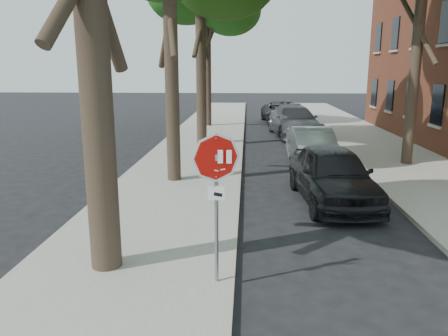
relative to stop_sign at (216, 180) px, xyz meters
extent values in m
plane|color=black|center=(0.70, 0.03, -1.95)|extent=(120.00, 120.00, 0.00)
cube|color=gray|center=(-1.80, 12.03, -1.89)|extent=(4.00, 55.00, 0.12)
cube|color=gray|center=(6.70, 12.03, -1.89)|extent=(4.00, 55.00, 0.12)
cube|color=#9E9384|center=(0.25, 12.03, -1.88)|extent=(0.12, 55.00, 0.13)
cube|color=#9E9384|center=(4.65, 12.03, -1.88)|extent=(0.12, 55.00, 0.13)
cylinder|color=gray|center=(0.00, 0.03, -0.53)|extent=(0.06, 0.06, 2.60)
cube|color=#99999E|center=(0.00, 0.00, 0.37)|extent=(0.05, 0.06, 0.10)
cylinder|color=#99999E|center=(0.00, -0.01, 0.37)|extent=(0.76, 0.32, 0.82)
cylinder|color=white|center=(0.00, -0.02, 0.37)|extent=(0.76, 0.32, 0.82)
cylinder|color=red|center=(0.00, -0.03, 0.37)|extent=(0.68, 0.29, 0.74)
cube|color=white|center=(-0.21, -0.04, 0.39)|extent=(0.08, 0.00, 0.22)
cube|color=white|center=(-0.07, -0.04, 0.39)|extent=(0.08, 0.00, 0.22)
cube|color=white|center=(0.07, -0.04, 0.39)|extent=(0.08, 0.00, 0.22)
cube|color=white|center=(0.21, -0.04, 0.39)|extent=(0.08, 0.00, 0.22)
cube|color=silver|center=(-0.11, -0.04, 0.18)|extent=(0.08, 0.00, 0.03)
cube|color=silver|center=(0.00, -0.04, 0.16)|extent=(0.08, 0.00, 0.03)
cube|color=silver|center=(0.11, -0.04, 0.18)|extent=(0.08, 0.00, 0.03)
cube|color=white|center=(0.00, -0.01, -0.23)|extent=(0.28, 0.02, 0.24)
cube|color=black|center=(0.03, -0.03, -0.25)|extent=(0.15, 0.00, 0.08)
cylinder|color=black|center=(-1.90, 7.03, 2.92)|extent=(0.44, 0.44, 9.50)
cylinder|color=black|center=(-1.70, 14.03, 3.17)|extent=(0.48, 0.48, 10.00)
cylinder|color=black|center=(-2.00, 21.03, 2.67)|extent=(0.40, 0.40, 9.00)
ellipsoid|color=#145613|center=(-2.00, 21.03, 5.19)|extent=(4.16, 4.16, 3.33)
ellipsoid|color=#145613|center=(-2.76, 21.78, 4.81)|extent=(3.78, 3.78, 3.02)
cylinder|color=black|center=(6.70, 10.03, 2.67)|extent=(0.40, 0.40, 9.00)
imported|color=black|center=(2.92, 5.16, -1.15)|extent=(2.26, 4.84, 1.60)
imported|color=#9A9EA2|center=(3.05, 10.00, -1.23)|extent=(1.70, 4.44, 1.45)
imported|color=#4B4C50|center=(3.11, 17.51, -1.12)|extent=(3.00, 5.94, 1.65)
imported|color=black|center=(2.99, 23.34, -1.20)|extent=(3.06, 5.61, 1.49)
camera|label=1|loc=(0.50, -6.92, 1.79)|focal=35.00mm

